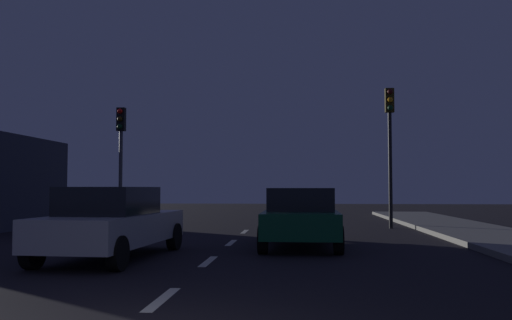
{
  "coord_description": "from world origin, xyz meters",
  "views": [
    {
      "loc": [
        1.83,
        -4.74,
        1.49
      ],
      "look_at": [
        0.38,
        14.13,
        2.45
      ],
      "focal_mm": 38.66,
      "sensor_mm": 36.0,
      "label": 1
    }
  ],
  "objects_px": {
    "traffic_signal_left": "(121,143)",
    "traffic_signal_right": "(390,130)",
    "car_adjacent_lane": "(112,222)",
    "car_stopped_ahead": "(301,217)"
  },
  "relations": [
    {
      "from": "traffic_signal_right",
      "to": "car_adjacent_lane",
      "type": "height_order",
      "value": "traffic_signal_right"
    },
    {
      "from": "traffic_signal_left",
      "to": "car_adjacent_lane",
      "type": "bearing_deg",
      "value": -72.67
    },
    {
      "from": "traffic_signal_left",
      "to": "car_stopped_ahead",
      "type": "distance_m",
      "value": 9.8
    },
    {
      "from": "traffic_signal_left",
      "to": "traffic_signal_right",
      "type": "height_order",
      "value": "traffic_signal_right"
    },
    {
      "from": "traffic_signal_right",
      "to": "car_adjacent_lane",
      "type": "bearing_deg",
      "value": -128.48
    },
    {
      "from": "car_adjacent_lane",
      "to": "car_stopped_ahead",
      "type": "bearing_deg",
      "value": 33.85
    },
    {
      "from": "car_adjacent_lane",
      "to": "traffic_signal_left",
      "type": "bearing_deg",
      "value": 107.33
    },
    {
      "from": "car_stopped_ahead",
      "to": "car_adjacent_lane",
      "type": "height_order",
      "value": "car_adjacent_lane"
    },
    {
      "from": "traffic_signal_right",
      "to": "traffic_signal_left",
      "type": "bearing_deg",
      "value": -179.99
    },
    {
      "from": "traffic_signal_left",
      "to": "traffic_signal_right",
      "type": "bearing_deg",
      "value": 0.01
    }
  ]
}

